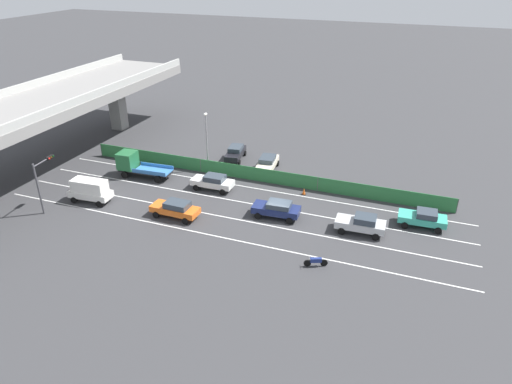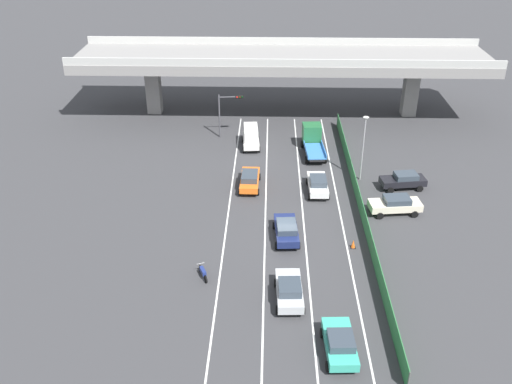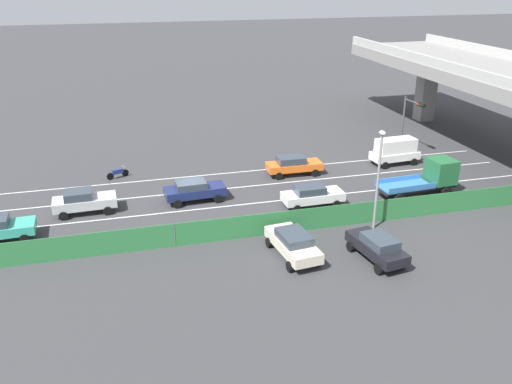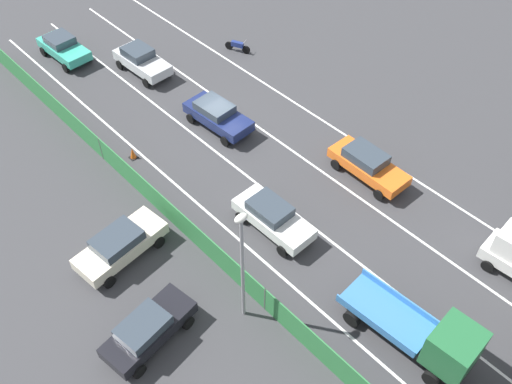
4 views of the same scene
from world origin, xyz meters
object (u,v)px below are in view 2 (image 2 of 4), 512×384
Objects in this scene: car_hatchback_white at (318,184)px; traffic_light at (228,107)px; parked_sedan_cream at (395,204)px; street_lamp at (364,142)px; traffic_cone at (353,244)px; car_sedan_silver at (289,290)px; car_sedan_navy at (286,230)px; motorcycle at (203,272)px; car_taxi_orange at (250,179)px; flatbed_truck_blue at (313,139)px; car_taxi_teal at (340,343)px; parked_sedan_dark at (404,180)px; car_van_white at (251,136)px.

traffic_light reaches higher than car_hatchback_white.
parked_sedan_cream is 7.65m from street_lamp.
car_hatchback_white is 6.21× the size of traffic_cone.
car_sedan_navy is at bearing 90.35° from car_sedan_silver.
parked_sedan_cream is 23.74m from traffic_light.
motorcycle is at bearing -125.17° from car_hatchback_white.
street_lamp is (11.11, 2.02, 3.26)m from car_taxi_orange.
motorcycle is at bearing -90.11° from traffic_light.
car_sedan_silver is at bearing -78.54° from car_taxi_orange.
car_hatchback_white is 6.22m from street_lamp.
parked_sedan_cream is at bearing -18.69° from car_taxi_orange.
street_lamp is (-2.26, 6.54, 3.25)m from parked_sedan_cream.
car_taxi_teal is at bearing -90.28° from flatbed_truck_blue.
flatbed_truck_blue reaches higher than car_sedan_navy.
traffic_light is (-18.06, 12.23, 2.78)m from parked_sedan_dark.
traffic_cone is at bearing -76.35° from car_hatchback_white.
parked_sedan_cream reaches higher than motorcycle.
car_sedan_silver is 7.99m from car_sedan_navy.
car_taxi_orange is 6.66m from car_hatchback_white.
parked_sedan_cream is 1.06× the size of parked_sedan_dark.
car_sedan_silver reaches higher than car_taxi_teal.
street_lamp is (4.50, 2.80, 3.26)m from car_hatchback_white.
traffic_light is (-9.67, 3.51, 2.31)m from flatbed_truck_blue.
motorcycle is 27.13m from traffic_light.
car_taxi_orange is 9.67m from car_van_white.
car_taxi_orange is at bearing 106.42° from car_taxi_teal.
car_sedan_navy is at bearing 103.40° from car_taxi_teal.
parked_sedan_cream is at bearing 31.25° from motorcycle.
parked_sedan_cream is at bearing -109.69° from parked_sedan_dark.
car_hatchback_white is at bearing 151.03° from parked_sedan_cream.
traffic_light is at bearing 103.50° from car_taxi_orange.
car_sedan_navy is 6.32× the size of traffic_cone.
traffic_cone is (5.50, -1.16, -0.57)m from car_sedan_navy.
car_taxi_orange is 13.54m from traffic_cone.
car_hatchback_white is at bearing 89.76° from car_taxi_teal.
parked_sedan_dark is (15.07, 0.22, 0.00)m from car_taxi_orange.
parked_sedan_cream reaches higher than car_sedan_navy.
car_sedan_silver is 0.86× the size of traffic_light.
car_taxi_teal is at bearing -73.58° from car_taxi_orange.
traffic_cone is (-6.17, -10.41, -0.57)m from parked_sedan_dark.
street_lamp is (14.15, 16.50, 3.71)m from motorcycle.
parked_sedan_dark reaches higher than car_sedan_navy.
car_hatchback_white is 8.51m from parked_sedan_dark.
motorcycle is at bearing -139.71° from car_sedan_navy.
car_sedan_navy reaches higher than motorcycle.
car_taxi_teal is at bearing -100.75° from street_lamp.
street_lamp reaches higher than car_taxi_teal.
car_sedan_navy reaches higher than traffic_cone.
car_taxi_orange is at bearing 78.14° from motorcycle.
car_sedan_silver is 5.98m from car_taxi_teal.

